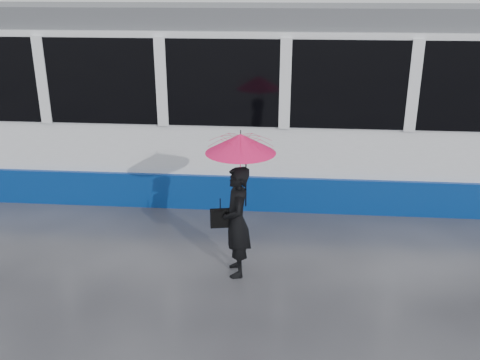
{
  "coord_description": "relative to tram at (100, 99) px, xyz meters",
  "views": [
    {
      "loc": [
        1.93,
        -7.23,
        3.76
      ],
      "look_at": [
        1.32,
        -0.18,
        1.1
      ],
      "focal_mm": 40.0,
      "sensor_mm": 36.0,
      "label": 1
    }
  ],
  "objects": [
    {
      "name": "ground",
      "position": [
        1.59,
        -2.5,
        -1.64
      ],
      "size": [
        90.0,
        90.0,
        0.0
      ],
      "primitive_type": "plane",
      "color": "#27272B",
      "rests_on": "ground"
    },
    {
      "name": "umbrella",
      "position": [
        2.97,
        -3.35,
        0.03
      ],
      "size": [
        1.05,
        1.05,
        1.03
      ],
      "rotation": [
        0.0,
        0.0,
        0.19
      ],
      "color": "#E5136B",
      "rests_on": "ground"
    },
    {
      "name": "rails",
      "position": [
        1.59,
        -0.0,
        -1.63
      ],
      "size": [
        34.0,
        1.51,
        0.02
      ],
      "color": "#3F3D38",
      "rests_on": "ground"
    },
    {
      "name": "handbag",
      "position": [
        2.7,
        -3.33,
        -0.84
      ],
      "size": [
        0.29,
        0.17,
        0.42
      ],
      "rotation": [
        0.0,
        0.0,
        0.19
      ],
      "color": "black",
      "rests_on": "ground"
    },
    {
      "name": "tram",
      "position": [
        0.0,
        0.0,
        0.0
      ],
      "size": [
        26.0,
        2.56,
        3.35
      ],
      "color": "white",
      "rests_on": "ground"
    },
    {
      "name": "woman",
      "position": [
        2.92,
        -3.35,
        -0.88
      ],
      "size": [
        0.46,
        0.62,
        1.52
      ],
      "primitive_type": "imported",
      "rotation": [
        0.0,
        0.0,
        -1.38
      ],
      "color": "black",
      "rests_on": "ground"
    }
  ]
}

